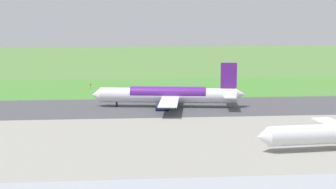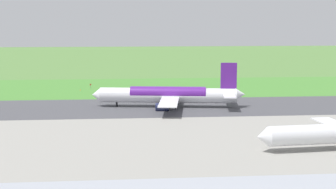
{
  "view_description": "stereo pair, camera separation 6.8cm",
  "coord_description": "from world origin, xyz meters",
  "views": [
    {
      "loc": [
        8.09,
        170.52,
        30.48
      ],
      "look_at": [
        -7.05,
        0.0,
        4.5
      ],
      "focal_mm": 52.72,
      "sensor_mm": 36.0,
      "label": 1
    },
    {
      "loc": [
        8.02,
        170.53,
        30.48
      ],
      "look_at": [
        -7.05,
        0.0,
        4.5
      ],
      "focal_mm": 52.72,
      "sensor_mm": 36.0,
      "label": 2
    }
  ],
  "objects": [
    {
      "name": "airliner_main",
      "position": [
        -7.42,
        0.06,
        4.35
      ],
      "size": [
        54.06,
        44.4,
        15.88
      ],
      "color": "white",
      "rests_on": "ground"
    },
    {
      "name": "grass_verge_foreground",
      "position": [
        0.0,
        -45.62,
        0.02
      ],
      "size": [
        600.0,
        80.0,
        0.04
      ],
      "primitive_type": "cube",
      "color": "#478534",
      "rests_on": "ground"
    },
    {
      "name": "traffic_cone_orange",
      "position": [
        27.46,
        -45.01,
        0.28
      ],
      "size": [
        0.4,
        0.4,
        0.55
      ],
      "primitive_type": "cone",
      "color": "orange",
      "rests_on": "ground"
    },
    {
      "name": "ground_plane",
      "position": [
        0.0,
        0.0,
        0.0
      ],
      "size": [
        800.0,
        800.0,
        0.0
      ],
      "primitive_type": "plane",
      "color": "#547F3D"
    },
    {
      "name": "no_stopping_sign",
      "position": [
        23.26,
        -48.86,
        1.35
      ],
      "size": [
        0.6,
        0.1,
        2.26
      ],
      "color": "slate",
      "rests_on": "ground"
    },
    {
      "name": "apron_concrete",
      "position": [
        0.0,
        55.44,
        0.03
      ],
      "size": [
        440.0,
        110.0,
        0.05
      ],
      "primitive_type": "cube",
      "color": "gray",
      "rests_on": "ground"
    },
    {
      "name": "runway_asphalt",
      "position": [
        0.0,
        0.0,
        0.03
      ],
      "size": [
        600.0,
        38.49,
        0.06
      ],
      "primitive_type": "cube",
      "color": "#47474C",
      "rests_on": "ground"
    }
  ]
}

